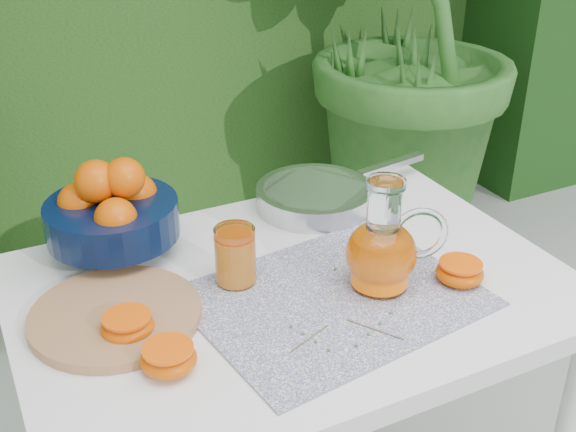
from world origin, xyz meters
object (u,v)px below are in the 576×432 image
white_table (293,319)px  juice_pitcher (383,250)px  fruit_bowl (111,211)px  cutting_board (116,315)px  saute_pan (316,195)px

white_table → juice_pitcher: (0.14, -0.08, 0.16)m
white_table → juice_pitcher: bearing=-31.2°
white_table → fruit_bowl: fruit_bowl is taller
cutting_board → saute_pan: 0.56m
white_table → fruit_bowl: bearing=135.9°
saute_pan → cutting_board: bearing=-156.4°
cutting_board → juice_pitcher: 0.48m
white_table → cutting_board: (-0.32, 0.03, 0.09)m
white_table → fruit_bowl: (-0.26, 0.25, 0.17)m
cutting_board → juice_pitcher: juice_pitcher is taller
fruit_bowl → juice_pitcher: bearing=-40.2°
cutting_board → fruit_bowl: bearing=75.1°
fruit_bowl → juice_pitcher: (0.40, -0.34, -0.02)m
cutting_board → saute_pan: saute_pan is taller
juice_pitcher → saute_pan: 0.35m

